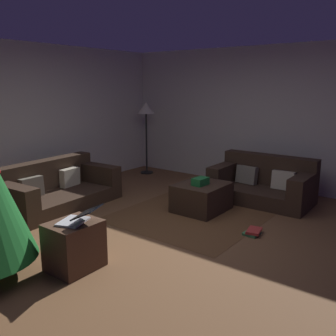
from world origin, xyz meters
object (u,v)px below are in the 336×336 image
at_px(ottoman, 202,197).
at_px(laptop, 78,218).
at_px(gift_box, 200,181).
at_px(side_table, 74,245).
at_px(tv_remote, 195,181).
at_px(corner_lamp, 146,113).
at_px(book_stack, 253,232).
at_px(couch_right, 263,184).
at_px(couch_left, 55,189).

bearing_deg(ottoman, laptop, 179.88).
xyz_separation_m(gift_box, side_table, (-2.31, 0.08, -0.22)).
bearing_deg(tv_remote, corner_lamp, 77.83).
relative_size(gift_box, book_stack, 0.91).
relative_size(ottoman, tv_remote, 4.95).
relative_size(couch_right, tv_remote, 10.06).
height_order(ottoman, side_table, side_table).
distance_m(couch_right, ottoman, 1.19).
height_order(gift_box, laptop, laptop).
distance_m(couch_left, side_table, 2.26).
relative_size(couch_right, laptop, 3.32).
height_order(tv_remote, side_table, side_table).
relative_size(tv_remote, laptop, 0.33).
relative_size(couch_left, laptop, 4.02).
bearing_deg(couch_right, tv_remote, 55.85).
distance_m(ottoman, gift_box, 0.28).
relative_size(gift_box, laptop, 0.53).
height_order(side_table, book_stack, side_table).
relative_size(gift_box, side_table, 0.49).
height_order(gift_box, tv_remote, gift_box).
xyz_separation_m(couch_right, corner_lamp, (0.33, 2.84, 1.02)).
bearing_deg(ottoman, couch_left, 121.38).
xyz_separation_m(couch_left, gift_box, (1.14, -2.02, 0.21)).
bearing_deg(book_stack, side_table, 150.73).
bearing_deg(couch_right, side_table, 79.18).
bearing_deg(tv_remote, ottoman, -80.15).
xyz_separation_m(tv_remote, book_stack, (-0.43, -1.18, -0.40)).
height_order(couch_left, ottoman, couch_left).
bearing_deg(laptop, corner_lamp, 31.44).
relative_size(side_table, corner_lamp, 0.34).
bearing_deg(couch_left, corner_lamp, -176.98).
bearing_deg(ottoman, tv_remote, 79.75).
height_order(laptop, book_stack, laptop).
distance_m(gift_box, corner_lamp, 2.86).
bearing_deg(book_stack, couch_left, 105.00).
distance_m(couch_left, ottoman, 2.34).
bearing_deg(laptop, tv_remote, 3.18).
distance_m(couch_right, corner_lamp, 3.04).
relative_size(couch_right, corner_lamp, 1.04).
bearing_deg(gift_box, tv_remote, 57.19).
bearing_deg(side_table, tv_remote, 1.73).
relative_size(couch_right, gift_box, 6.31).
relative_size(couch_left, tv_remote, 12.17).
distance_m(couch_left, book_stack, 3.16).
bearing_deg(side_table, book_stack, -29.27).
bearing_deg(ottoman, couch_right, -27.17).
height_order(ottoman, gift_box, gift_box).
xyz_separation_m(couch_left, book_stack, (0.82, -3.04, -0.23)).
bearing_deg(book_stack, couch_right, 18.89).
xyz_separation_m(tv_remote, side_table, (-2.41, -0.07, -0.18)).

